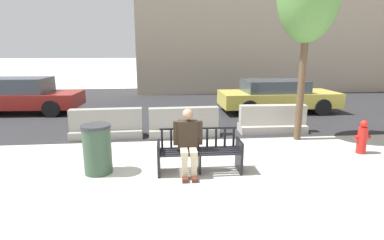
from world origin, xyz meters
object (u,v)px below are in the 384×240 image
Objects in this scene: seated_person at (188,140)px; jersey_barrier_left at (107,126)px; jersey_barrier_right at (272,121)px; fire_hydrant at (362,138)px; street_bench at (199,153)px; trash_bin at (97,149)px; car_taxi_near at (277,96)px; jersey_barrier_centre at (184,124)px; car_sedan_mid at (23,96)px.

jersey_barrier_left is at bearing 126.83° from seated_person.
seated_person is at bearing -53.17° from jersey_barrier_left.
jersey_barrier_right is 2.46× the size of fire_hydrant.
street_bench is 2.07× the size of fire_hydrant.
seated_person is 1.31× the size of trash_bin.
jersey_barrier_left is at bearing -178.83° from jersey_barrier_right.
seated_person is (-0.23, -0.05, 0.29)m from street_bench.
jersey_barrier_right is 2.01× the size of trash_bin.
trash_bin is (-5.92, -5.69, -0.16)m from car_taxi_near.
jersey_barrier_left is (-2.19, 0.03, 0.00)m from jersey_barrier_centre.
seated_person is 0.31× the size of car_sedan_mid.
jersey_barrier_centre reaches higher than fire_hydrant.
car_taxi_near reaches higher than jersey_barrier_centre.
car_sedan_mid is 11.76m from fire_hydrant.
street_bench is 4.11m from fire_hydrant.
trash_bin is 6.12m from fire_hydrant.
seated_person is 1.60× the size of fire_hydrant.
car_sedan_mid is (-6.05, 3.87, 0.36)m from jersey_barrier_centre.
street_bench reaches higher than jersey_barrier_centre.
car_taxi_near is (3.87, 5.84, 0.27)m from street_bench.
car_sedan_mid reaches higher than seated_person.
trash_bin is at bearing -136.14° from car_taxi_near.
jersey_barrier_centre is 2.19m from jersey_barrier_left.
car_taxi_near is at bearing 55.15° from seated_person.
fire_hydrant is at bearing 5.50° from trash_bin.
jersey_barrier_right is 0.44× the size of car_taxi_near.
car_taxi_near is 5.11m from fire_hydrant.
street_bench reaches higher than jersey_barrier_left.
car_sedan_mid is 7.62m from trash_bin.
trash_bin is (-1.93, -2.54, 0.16)m from jersey_barrier_centre.
trash_bin is at bearing -57.25° from car_sedan_mid.
jersey_barrier_left reaches higher than fire_hydrant.
jersey_barrier_right is at bearing -113.12° from car_taxi_near.
jersey_barrier_centre is (0.11, 2.74, -0.35)m from seated_person.
street_bench is 3.57m from jersey_barrier_left.
jersey_barrier_left is at bearing 179.16° from jersey_barrier_centre.
car_taxi_near is (1.29, 3.02, 0.32)m from jersey_barrier_right.
fire_hydrant is at bearing -88.07° from car_taxi_near.
car_sedan_mid reaches higher than jersey_barrier_left.
car_taxi_near reaches higher than jersey_barrier_right.
street_bench is at bearing -46.78° from car_sedan_mid.
jersey_barrier_centre is 1.00× the size of jersey_barrier_right.
jersey_barrier_right is 0.47× the size of car_sedan_mid.
car_sedan_mid is at bearing 131.89° from seated_person.
fire_hydrant is (0.17, -5.10, -0.28)m from car_taxi_near.
jersey_barrier_left is at bearing 130.33° from street_bench.
street_bench is 0.84× the size of jersey_barrier_centre.
jersey_barrier_right is 5.35m from trash_bin.
seated_person reaches higher than fire_hydrant.
jersey_barrier_centre is 0.44× the size of car_taxi_near.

